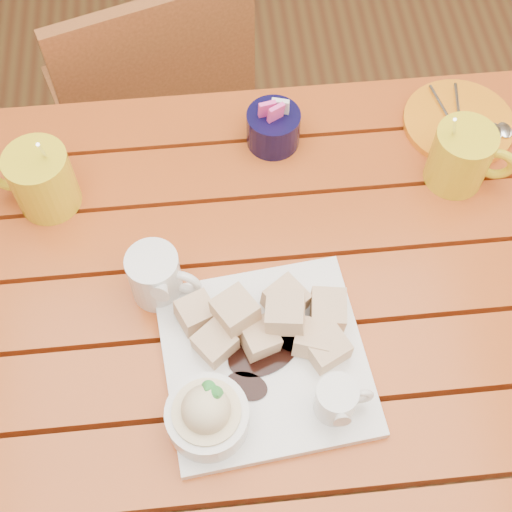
{
  "coord_description": "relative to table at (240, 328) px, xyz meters",
  "views": [
    {
      "loc": [
        -0.02,
        -0.47,
        1.67
      ],
      "look_at": [
        0.03,
        0.02,
        0.82
      ],
      "focal_mm": 50.0,
      "sensor_mm": 36.0,
      "label": 1
    }
  ],
  "objects": [
    {
      "name": "cream_pitcher",
      "position": [
        -0.11,
        0.02,
        0.15
      ],
      "size": [
        0.11,
        0.09,
        0.09
      ],
      "rotation": [
        0.0,
        0.0,
        -0.38
      ],
      "color": "white",
      "rests_on": "table"
    },
    {
      "name": "sugar_caddy",
      "position": [
        0.08,
        0.28,
        0.14
      ],
      "size": [
        0.09,
        0.09,
        0.09
      ],
      "color": "black",
      "rests_on": "table"
    },
    {
      "name": "orange_saucer",
      "position": [
        0.39,
        0.28,
        0.11
      ],
      "size": [
        0.18,
        0.18,
        0.02
      ],
      "rotation": [
        0.0,
        0.0,
        -0.01
      ],
      "color": "orange",
      "rests_on": "table"
    },
    {
      "name": "table",
      "position": [
        0.0,
        0.0,
        0.0
      ],
      "size": [
        1.2,
        0.79,
        0.75
      ],
      "color": "#B04416",
      "rests_on": "ground"
    },
    {
      "name": "ground",
      "position": [
        0.0,
        -0.0,
        -0.64
      ],
      "size": [
        5.0,
        5.0,
        0.0
      ],
      "primitive_type": "plane",
      "color": "#5B311A",
      "rests_on": "ground"
    },
    {
      "name": "coffee_mug_left",
      "position": [
        -0.28,
        0.2,
        0.16
      ],
      "size": [
        0.14,
        0.1,
        0.16
      ],
      "rotation": [
        0.0,
        0.0,
        -0.23
      ],
      "color": "yellow",
      "rests_on": "table"
    },
    {
      "name": "coffee_mug_right",
      "position": [
        0.36,
        0.18,
        0.16
      ],
      "size": [
        0.13,
        0.09,
        0.15
      ],
      "rotation": [
        0.0,
        0.0,
        -0.36
      ],
      "color": "yellow",
      "rests_on": "table"
    },
    {
      "name": "dessert_plate",
      "position": [
        0.01,
        -0.12,
        0.14
      ],
      "size": [
        0.3,
        0.3,
        0.11
      ],
      "rotation": [
        0.0,
        0.0,
        0.1
      ],
      "color": "white",
      "rests_on": "table"
    },
    {
      "name": "chair_far",
      "position": [
        -0.14,
        0.64,
        -0.18
      ],
      "size": [
        0.49,
        0.49,
        0.83
      ],
      "rotation": [
        0.0,
        0.0,
        3.46
      ],
      "color": "brown",
      "rests_on": "ground"
    }
  ]
}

